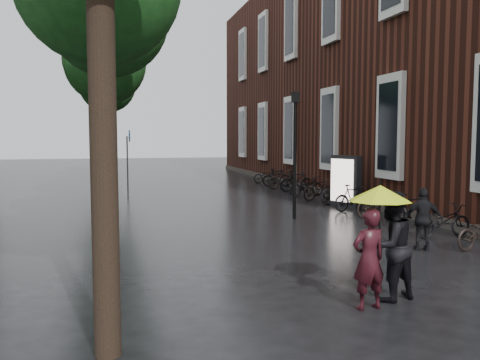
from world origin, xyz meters
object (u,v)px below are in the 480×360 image
object	(u,v)px
person_burgundy	(369,259)
lamp_post	(295,142)
ad_lightbox	(345,182)
parked_bicycles	(330,191)
pedestrian_walking	(423,219)
person_black	(390,246)

from	to	relation	value
person_burgundy	lamp_post	bearing A→B (deg)	-109.60
person_burgundy	ad_lightbox	world-z (taller)	ad_lightbox
parked_bicycles	person_burgundy	bearing A→B (deg)	-111.80
pedestrian_walking	ad_lightbox	bearing A→B (deg)	-76.56
person_burgundy	person_black	xyz separation A→B (m)	(0.56, 0.32, 0.11)
pedestrian_walking	parked_bicycles	bearing A→B (deg)	-74.85
person_burgundy	person_black	bearing A→B (deg)	-156.99
person_black	parked_bicycles	xyz separation A→B (m)	(4.19, 11.55, -0.42)
person_black	lamp_post	distance (m)	8.35
person_black	parked_bicycles	distance (m)	12.29
person_burgundy	person_black	size ratio (longest dim) A/B	0.88
ad_lightbox	person_black	bearing A→B (deg)	-133.93
ad_lightbox	lamp_post	distance (m)	3.73
pedestrian_walking	ad_lightbox	xyz separation A→B (m)	(1.46, 7.05, 0.25)
ad_lightbox	lamp_post	world-z (taller)	lamp_post
person_burgundy	lamp_post	world-z (taller)	lamp_post
parked_bicycles	ad_lightbox	bearing A→B (deg)	-91.55
person_black	pedestrian_walking	world-z (taller)	person_black
pedestrian_walking	lamp_post	xyz separation A→B (m)	(-1.31, 5.04, 1.74)
person_burgundy	ad_lightbox	distance (m)	11.42
pedestrian_walking	person_burgundy	bearing A→B (deg)	71.21
person_burgundy	lamp_post	size ratio (longest dim) A/B	0.38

